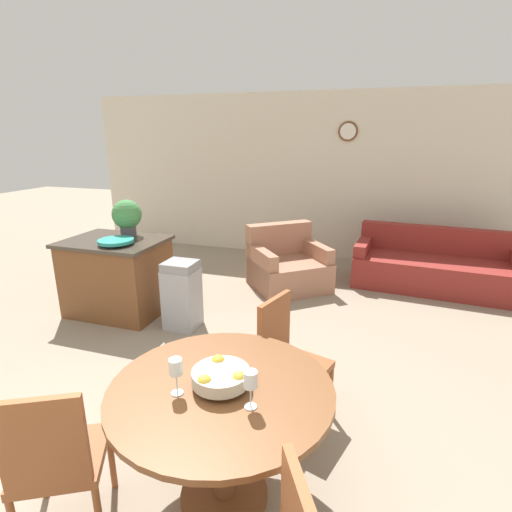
% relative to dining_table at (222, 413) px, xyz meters
% --- Properties ---
extents(wall_back, '(8.00, 0.09, 2.70)m').
position_rel_dining_table_xyz_m(wall_back, '(-0.46, 5.03, 0.77)').
color(wall_back, beige).
rests_on(wall_back, ground_plane).
extents(dining_table, '(1.21, 1.21, 0.75)m').
position_rel_dining_table_xyz_m(dining_table, '(0.00, 0.00, 0.00)').
color(dining_table, brown).
rests_on(dining_table, ground_plane).
extents(dining_chair_near_left, '(0.57, 0.57, 0.92)m').
position_rel_dining_table_xyz_m(dining_chair_near_left, '(-0.70, -0.46, -0.08)').
color(dining_chair_near_left, brown).
rests_on(dining_chair_near_left, ground_plane).
extents(dining_chair_far_side, '(0.52, 0.52, 0.92)m').
position_rel_dining_table_xyz_m(dining_chair_far_side, '(0.17, 0.82, -0.08)').
color(dining_chair_far_side, brown).
rests_on(dining_chair_far_side, ground_plane).
extents(fruit_bowl, '(0.31, 0.31, 0.12)m').
position_rel_dining_table_xyz_m(fruit_bowl, '(0.00, -0.00, 0.23)').
color(fruit_bowl, '#B7B29E').
rests_on(fruit_bowl, dining_table).
extents(wine_glass_left, '(0.07, 0.07, 0.20)m').
position_rel_dining_table_xyz_m(wine_glass_left, '(-0.19, -0.12, 0.32)').
color(wine_glass_left, silver).
rests_on(wine_glass_left, dining_table).
extents(wine_glass_right, '(0.07, 0.07, 0.20)m').
position_rel_dining_table_xyz_m(wine_glass_right, '(0.20, -0.11, 0.32)').
color(wine_glass_right, silver).
rests_on(wine_glass_right, dining_table).
extents(kitchen_island, '(1.11, 0.85, 0.88)m').
position_rel_dining_table_xyz_m(kitchen_island, '(-2.17, 2.01, -0.14)').
color(kitchen_island, brown).
rests_on(kitchen_island, ground_plane).
extents(teal_bowl, '(0.38, 0.38, 0.06)m').
position_rel_dining_table_xyz_m(teal_bowl, '(-2.01, 1.84, 0.34)').
color(teal_bowl, teal).
rests_on(teal_bowl, kitchen_island).
extents(potted_plant, '(0.34, 0.34, 0.43)m').
position_rel_dining_table_xyz_m(potted_plant, '(-2.11, 2.22, 0.54)').
color(potted_plant, '#4C4C51').
rests_on(potted_plant, kitchen_island).
extents(trash_bin, '(0.35, 0.32, 0.75)m').
position_rel_dining_table_xyz_m(trash_bin, '(-1.26, 1.87, -0.21)').
color(trash_bin, '#9E9EA3').
rests_on(trash_bin, ground_plane).
extents(couch, '(2.16, 1.07, 0.79)m').
position_rel_dining_table_xyz_m(couch, '(1.47, 4.03, -0.30)').
color(couch, maroon).
rests_on(couch, ground_plane).
extents(armchair, '(1.28, 1.27, 0.85)m').
position_rel_dining_table_xyz_m(armchair, '(-0.45, 3.40, -0.29)').
color(armchair, '#A87056').
rests_on(armchair, ground_plane).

